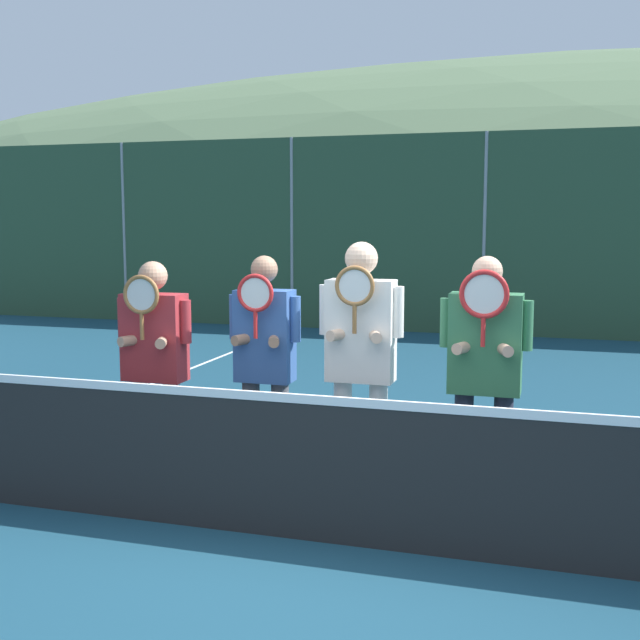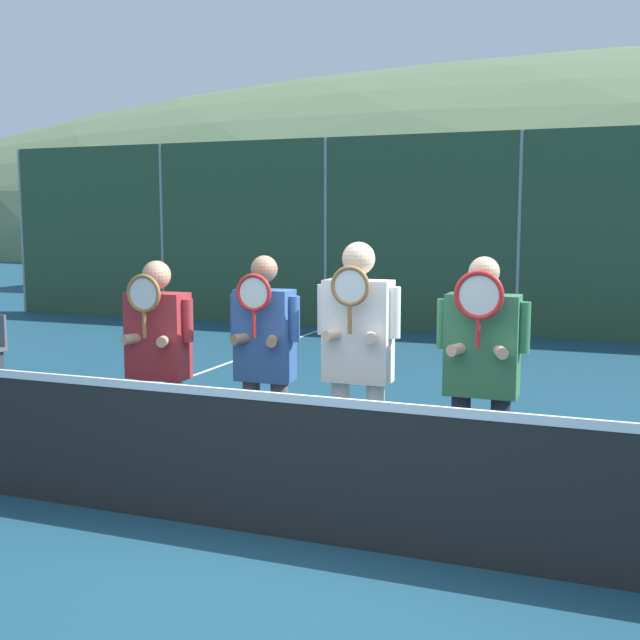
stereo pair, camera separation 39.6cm
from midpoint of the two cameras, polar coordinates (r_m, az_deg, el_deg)
The scene contains 12 objects.
ground_plane at distance 5.25m, azimuth 2.04°, elevation -15.57°, with size 120.00×120.00×0.00m, color navy.
hill_distant at distance 62.25m, azimuth 19.59°, elevation 4.91°, with size 126.77×70.43×24.65m.
clubhouse_building at distance 22.09m, azimuth 12.73°, elevation 6.98°, with size 20.51×5.50×3.98m.
fence_back at distance 14.24m, azimuth 14.74°, elevation 5.88°, with size 21.29×0.06×3.52m.
tennis_net at distance 5.08m, azimuth 2.06°, elevation -10.48°, with size 9.35×0.09×1.04m.
court_line_left_sideline at distance 9.32m, azimuth -12.39°, elevation -5.53°, with size 0.05×16.00×0.01m, color white.
player_leftmost at distance 6.16m, azimuth -9.66°, elevation -2.27°, with size 0.60×0.34×1.72m.
player_center_left at distance 5.88m, azimuth -2.04°, elevation -2.60°, with size 0.55×0.34×1.77m.
player_center_right at distance 5.59m, azimuth 4.73°, elevation -2.17°, with size 0.60×0.34×1.87m.
player_rightmost at distance 5.48m, azimuth 13.46°, elevation -3.16°, with size 0.62×0.34×1.79m.
car_far_left at distance 18.87m, azimuth -5.09°, elevation 3.81°, with size 4.42×2.07×1.82m.
car_left_of_center at distance 17.18m, azimuth 9.49°, elevation 3.49°, with size 4.48×2.07×1.87m.
Camera 2 is at (1.75, -4.51, 2.03)m, focal length 45.00 mm.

